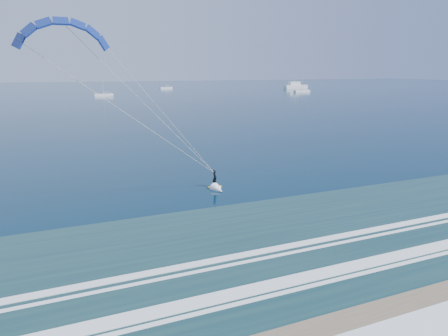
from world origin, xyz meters
TOP-DOWN VIEW (x-y plane):
  - ground at (0.00, 0.00)m, footprint 900.00×900.00m
  - kitesurfer_rig at (-8.34, 22.06)m, footprint 18.87×7.14m
  - motor_yacht at (133.01, 218.60)m, footprint 16.23×4.33m
  - sailboat_2 at (5.70, 183.38)m, footprint 8.16×2.40m
  - sailboat_3 at (52.44, 246.86)m, footprint 7.82×2.40m
  - sailboat_4 at (111.37, 178.26)m, footprint 9.43×2.40m

SIDE VIEW (x-z plane):
  - ground at x=0.00m, z-range 0.00..0.00m
  - sailboat_3 at x=52.44m, z-range -4.70..6.05m
  - sailboat_2 at x=5.70m, z-range -5.02..6.38m
  - sailboat_4 at x=111.37m, z-range -5.65..7.02m
  - motor_yacht at x=133.01m, z-range -1.51..5.04m
  - kitesurfer_rig at x=-8.34m, z-range 0.20..16.66m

